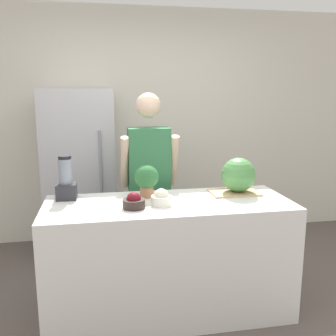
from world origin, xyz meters
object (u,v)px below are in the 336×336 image
blender (66,182)px  refrigerator (80,173)px  bowl_cream (161,198)px  potted_plant (147,179)px  watermelon (238,175)px  bowl_cherries (134,202)px  person (149,183)px

blender → refrigerator: bearing=87.2°
blender → bowl_cream: bearing=-23.1°
blender → potted_plant: 0.61m
refrigerator → bowl_cream: refrigerator is taller
blender → potted_plant: bearing=-5.9°
watermelon → blender: bearing=176.6°
refrigerator → potted_plant: size_ratio=6.75×
bowl_cherries → blender: (-0.48, 0.33, 0.09)m
refrigerator → watermelon: refrigerator is taller
refrigerator → blender: bearing=-92.8°
person → blender: person is taller
bowl_cherries → watermelon: bearing=16.0°
person → refrigerator: bearing=134.5°
bowl_cream → watermelon: bearing=17.8°
watermelon → potted_plant: size_ratio=1.08×
person → bowl_cream: (-0.00, -0.71, 0.06)m
refrigerator → blender: (-0.05, -1.06, 0.16)m
person → blender: size_ratio=5.04×
person → watermelon: size_ratio=6.14×
person → bowl_cherries: size_ratio=10.61×
refrigerator → person: refrigerator is taller
person → blender: (-0.69, -0.42, 0.15)m
person → bowl_cream: bearing=-90.4°
bowl_cream → blender: size_ratio=0.45×
watermelon → bowl_cherries: bearing=-164.0°
bowl_cherries → blender: bearing=145.9°
refrigerator → bowl_cherries: bearing=-72.8°
watermelon → bowl_cherries: size_ratio=1.73×
person → bowl_cream: 0.71m
bowl_cream → bowl_cherries: bearing=-170.0°
person → bowl_cherries: (-0.21, -0.74, 0.06)m
refrigerator → bowl_cherries: refrigerator is taller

